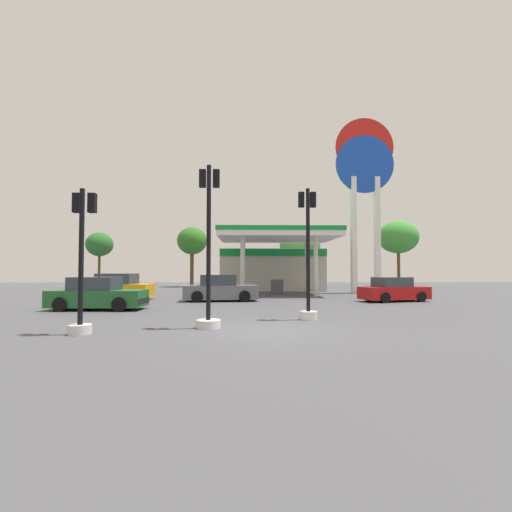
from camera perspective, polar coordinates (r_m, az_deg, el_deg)
The scene contains 14 objects.
ground_plane at distance 11.45m, azimuth 1.82°, elevation -11.26°, with size 90.00×90.00×0.00m, color #47474C.
gas_station at distance 33.59m, azimuth 2.48°, elevation -1.33°, with size 9.18×13.06×4.77m.
station_pole_sign at distance 31.93m, azimuth 16.19°, elevation 11.18°, with size 4.66×0.56×14.06m.
car_0 at distance 22.18m, azimuth -5.44°, elevation -5.03°, with size 4.46×2.29×1.54m.
car_1 at distance 18.72m, azimuth -22.89°, elevation -5.46°, with size 4.23×2.02×1.50m.
car_2 at distance 24.65m, azimuth -20.62°, elevation -4.55°, with size 4.63×2.34×1.61m.
car_3 at distance 23.26m, azimuth 20.17°, elevation -4.93°, with size 4.22×2.66×1.40m.
traffic_signal_0 at distance 11.92m, azimuth -7.20°, elevation -1.72°, with size 0.77×0.77×5.14m.
traffic_signal_1 at distance 11.81m, azimuth -24.94°, elevation -2.30°, with size 0.65×0.67×4.14m.
traffic_signal_2 at distance 13.97m, azimuth 7.89°, elevation -1.57°, with size 0.65×0.68×4.83m.
tree_0 at distance 44.80m, azimuth -22.66°, elevation 1.61°, with size 2.91×2.91×5.98m.
tree_1 at distance 41.77m, azimuth -9.68°, elevation 2.23°, with size 3.24×3.24×6.56m.
tree_2 at distance 40.86m, azimuth 6.69°, elevation 1.52°, with size 4.38×4.38×6.64m.
tree_3 at distance 44.76m, azimuth 20.78°, elevation 2.68°, with size 4.38×4.38×7.32m.
Camera 1 is at (-0.62, -11.28, 1.81)m, focal length 26.34 mm.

